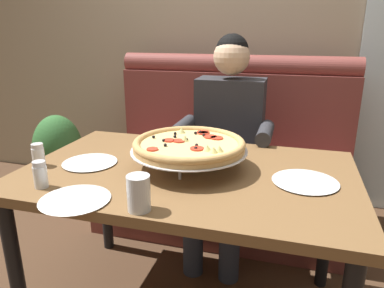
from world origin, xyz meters
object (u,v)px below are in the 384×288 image
diner_main (227,134)px  pizza (190,145)px  dining_table (187,187)px  plate_far_side (75,198)px  plate_near_left (305,180)px  shaker_parmesan (40,176)px  potted_plant (59,156)px  drinking_glass (139,195)px  plate_near_right (90,161)px  booth_bench (226,167)px  shaker_oregano (38,156)px  patio_chair (381,121)px

diner_main → pizza: size_ratio=2.57×
dining_table → plate_far_side: (-0.29, -0.38, 0.09)m
dining_table → plate_near_left: (0.48, -0.00, 0.09)m
shaker_parmesan → potted_plant: bearing=124.6°
dining_table → drinking_glass: bearing=-97.4°
plate_near_right → potted_plant: plate_near_right is taller
booth_bench → plate_near_right: (-0.44, -0.95, 0.34)m
plate_far_side → plate_near_right: bearing=113.6°
booth_bench → dining_table: size_ratio=1.18×
shaker_parmesan → shaker_oregano: bearing=130.1°
plate_near_left → plate_far_side: size_ratio=1.04×
plate_near_left → patio_chair: 2.17m
dining_table → shaker_parmesan: 0.59m
shaker_oregano → patio_chair: size_ratio=0.12×
diner_main → shaker_oregano: diner_main is taller
shaker_parmesan → shaker_oregano: size_ratio=1.04×
dining_table → plate_far_side: 0.49m
plate_far_side → potted_plant: size_ratio=0.35×
shaker_oregano → plate_near_right: bearing=23.7°
dining_table → potted_plant: size_ratio=1.99×
pizza → plate_far_side: pizza is taller
shaker_oregano → diner_main: bearing=48.5°
plate_far_side → drinking_glass: 0.25m
dining_table → potted_plant: (-1.26, 0.81, -0.26)m
booth_bench → drinking_glass: bearing=-92.2°
shaker_oregano → drinking_glass: 0.64m
dining_table → plate_near_left: plate_near_left is taller
pizza → plate_far_side: (-0.29, -0.41, -0.09)m
patio_chair → plate_far_side: bearing=-120.9°
pizza → patio_chair: (1.16, 2.02, -0.30)m
drinking_glass → dining_table: bearing=82.6°
plate_near_left → drinking_glass: 0.65m
diner_main → shaker_oregano: (-0.68, -0.77, 0.06)m
shaker_oregano → drinking_glass: size_ratio=0.83×
pizza → plate_near_right: size_ratio=2.06×
pizza → drinking_glass: bearing=-97.2°
diner_main → plate_far_side: 1.08m
plate_near_left → plate_near_right: size_ratio=1.06×
diner_main → drinking_glass: diner_main is taller
booth_bench → shaker_oregano: (-0.64, -1.04, 0.37)m
potted_plant → booth_bench: bearing=4.5°
plate_near_left → potted_plant: plate_near_left is taller
pizza → potted_plant: (-1.26, 0.78, -0.44)m
plate_near_left → diner_main: bearing=123.9°
dining_table → plate_far_side: size_ratio=5.66×
shaker_parmesan → potted_plant: size_ratio=0.15×
shaker_oregano → plate_near_right: 0.22m
shaker_parmesan → diner_main: bearing=61.3°
plate_far_side → potted_plant: 1.57m
pizza → drinking_glass: size_ratio=4.08×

